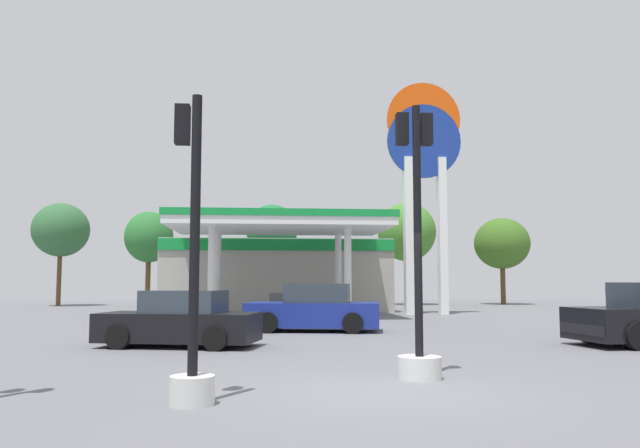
{
  "coord_description": "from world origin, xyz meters",
  "views": [
    {
      "loc": [
        -1.8,
        -9.57,
        1.68
      ],
      "look_at": [
        0.12,
        12.25,
        3.66
      ],
      "focal_mm": 35.25,
      "sensor_mm": 36.0,
      "label": 1
    }
  ],
  "objects": [
    {
      "name": "ground_plane",
      "position": [
        0.0,
        0.0,
        0.0
      ],
      "size": [
        90.0,
        90.0,
        0.0
      ],
      "primitive_type": "plane",
      "color": "slate",
      "rests_on": "ground"
    },
    {
      "name": "gas_station",
      "position": [
        -1.12,
        24.74,
        2.29
      ],
      "size": [
        12.25,
        12.08,
        4.66
      ],
      "color": "#ADA89E",
      "rests_on": "ground"
    },
    {
      "name": "station_pole_sign",
      "position": [
        6.25,
        21.31,
        7.44
      ],
      "size": [
        3.79,
        0.56,
        11.79
      ],
      "color": "white",
      "rests_on": "ground"
    },
    {
      "name": "car_0",
      "position": [
        -0.16,
        11.44,
        0.72
      ],
      "size": [
        4.67,
        2.61,
        1.58
      ],
      "color": "black",
      "rests_on": "ground"
    },
    {
      "name": "car_2",
      "position": [
        -3.94,
        6.83,
        0.65
      ],
      "size": [
        4.27,
        2.57,
        1.43
      ],
      "color": "black",
      "rests_on": "ground"
    },
    {
      "name": "traffic_signal_0",
      "position": [
        -2.8,
        -0.75,
        1.33
      ],
      "size": [
        0.63,
        0.66,
        4.29
      ],
      "color": "silver",
      "rests_on": "ground"
    },
    {
      "name": "traffic_signal_2",
      "position": [
        0.86,
        1.19,
        1.52
      ],
      "size": [
        0.75,
        0.75,
        4.77
      ],
      "color": "silver",
      "rests_on": "ground"
    },
    {
      "name": "tree_0",
      "position": [
        -15.45,
        33.73,
        5.05
      ],
      "size": [
        3.73,
        3.73,
        6.87
      ],
      "color": "brown",
      "rests_on": "ground"
    },
    {
      "name": "tree_1",
      "position": [
        -9.23,
        31.45,
        4.45
      ],
      "size": [
        3.08,
        3.08,
        6.12
      ],
      "color": "brown",
      "rests_on": "ground"
    },
    {
      "name": "tree_2",
      "position": [
        -1.34,
        32.12,
        5.02
      ],
      "size": [
        3.42,
        3.42,
        6.73
      ],
      "color": "brown",
      "rests_on": "ground"
    },
    {
      "name": "tree_3",
      "position": [
        8.1,
        33.5,
        5.07
      ],
      "size": [
        4.05,
        4.05,
        7.13
      ],
      "color": "brown",
      "rests_on": "ground"
    },
    {
      "name": "tree_4",
      "position": [
        15.04,
        33.73,
        4.31
      ],
      "size": [
        3.9,
        3.9,
        6.13
      ],
      "color": "brown",
      "rests_on": "ground"
    }
  ]
}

